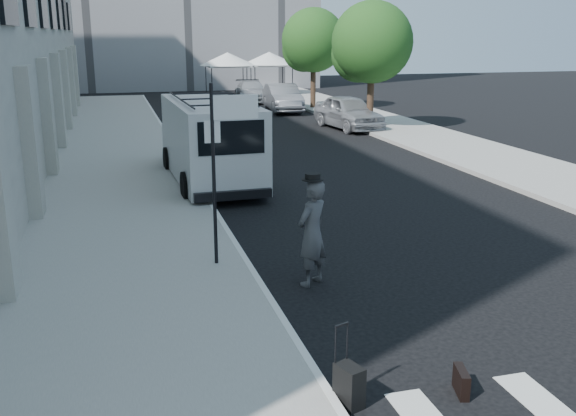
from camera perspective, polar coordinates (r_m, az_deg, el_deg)
ground at (r=10.75m, az=10.59°, el=-9.95°), size 120.00×120.00×0.00m
sidewalk_left at (r=25.08m, az=-14.88°, el=4.53°), size 4.50×48.00×0.15m
sidewalk_right at (r=31.98m, az=9.57°, el=7.06°), size 4.00×56.00×0.15m
sign_pole at (r=12.21m, az=-5.62°, el=6.34°), size 1.03×0.07×3.50m
tree_near at (r=31.21m, az=7.19°, el=14.14°), size 3.80×3.83×6.03m
tree_far at (r=39.67m, az=2.07°, el=14.47°), size 3.80×3.83×6.03m
tent_left at (r=47.47m, az=-5.39°, el=13.02°), size 4.00×4.00×3.20m
tent_right at (r=48.63m, az=-1.69°, el=13.13°), size 4.00×4.00×3.20m
businessman at (r=11.76m, az=2.16°, el=-2.23°), size 0.87×0.82×2.00m
briefcase at (r=8.90m, az=15.15°, el=-14.67°), size 0.23×0.46×0.34m
suitcase at (r=8.35m, az=5.44°, el=-15.41°), size 0.35×0.44×1.05m
cargo_van at (r=20.16m, az=-7.00°, el=5.95°), size 2.58×6.86×2.53m
parked_car_a at (r=31.74m, az=5.40°, el=8.49°), size 2.47×4.97×1.63m
parked_car_b at (r=38.66m, az=-0.49°, el=9.76°), size 2.06×5.02×1.62m
parked_car_c at (r=44.54m, az=-3.27°, el=10.32°), size 2.36×4.95×1.39m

